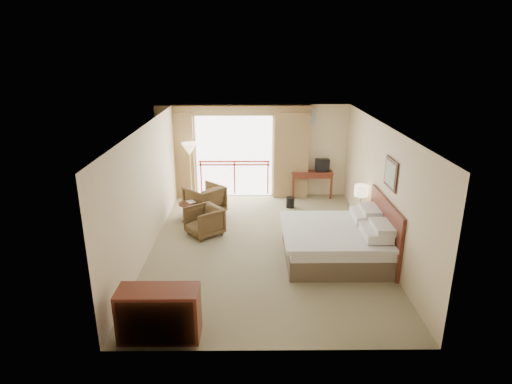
{
  "coord_description": "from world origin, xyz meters",
  "views": [
    {
      "loc": [
        -0.26,
        -8.69,
        4.21
      ],
      "look_at": [
        -0.19,
        0.4,
        1.14
      ],
      "focal_mm": 30.0,
      "sensor_mm": 36.0,
      "label": 1
    }
  ],
  "objects_px": {
    "bed": "(337,242)",
    "wastebasket": "(290,202)",
    "dresser": "(159,314)",
    "armchair_far": "(205,214)",
    "side_table": "(188,209)",
    "tv": "(322,165)",
    "desk": "(311,176)",
    "table_lamp": "(361,191)",
    "nightstand": "(359,220)",
    "armchair_near": "(205,234)",
    "floor_lamp": "(189,151)"
  },
  "relations": [
    {
      "from": "armchair_far",
      "to": "nightstand",
      "type": "bearing_deg",
      "value": 118.77
    },
    {
      "from": "wastebasket",
      "to": "floor_lamp",
      "type": "xyz_separation_m",
      "value": [
        -2.81,
        0.58,
        1.32
      ]
    },
    {
      "from": "side_table",
      "to": "dresser",
      "type": "bearing_deg",
      "value": -87.29
    },
    {
      "from": "bed",
      "to": "wastebasket",
      "type": "bearing_deg",
      "value": 103.41
    },
    {
      "from": "armchair_far",
      "to": "desk",
      "type": "bearing_deg",
      "value": 161.34
    },
    {
      "from": "table_lamp",
      "to": "side_table",
      "type": "xyz_separation_m",
      "value": [
        -4.21,
        0.54,
        -0.65
      ]
    },
    {
      "from": "armchair_far",
      "to": "floor_lamp",
      "type": "height_order",
      "value": "floor_lamp"
    },
    {
      "from": "wastebasket",
      "to": "armchair_near",
      "type": "distance_m",
      "value": 2.83
    },
    {
      "from": "table_lamp",
      "to": "tv",
      "type": "xyz_separation_m",
      "value": [
        -0.53,
        2.5,
        -0.03
      ]
    },
    {
      "from": "wastebasket",
      "to": "side_table",
      "type": "distance_m",
      "value": 2.86
    },
    {
      "from": "nightstand",
      "to": "tv",
      "type": "xyz_separation_m",
      "value": [
        -0.53,
        2.55,
        0.69
      ]
    },
    {
      "from": "desk",
      "to": "wastebasket",
      "type": "bearing_deg",
      "value": -120.21
    },
    {
      "from": "bed",
      "to": "armchair_far",
      "type": "xyz_separation_m",
      "value": [
        -3.03,
        2.53,
        -0.38
      ]
    },
    {
      "from": "armchair_near",
      "to": "wastebasket",
      "type": "bearing_deg",
      "value": 92.16
    },
    {
      "from": "tv",
      "to": "desk",
      "type": "bearing_deg",
      "value": 153.37
    },
    {
      "from": "armchair_near",
      "to": "floor_lamp",
      "type": "relative_size",
      "value": 0.44
    },
    {
      "from": "bed",
      "to": "armchair_far",
      "type": "bearing_deg",
      "value": 140.13
    },
    {
      "from": "wastebasket",
      "to": "armchair_far",
      "type": "relative_size",
      "value": 0.34
    },
    {
      "from": "nightstand",
      "to": "desk",
      "type": "relative_size",
      "value": 0.46
    },
    {
      "from": "nightstand",
      "to": "dresser",
      "type": "distance_m",
      "value": 5.65
    },
    {
      "from": "tv",
      "to": "floor_lamp",
      "type": "bearing_deg",
      "value": 170.06
    },
    {
      "from": "tv",
      "to": "armchair_far",
      "type": "distance_m",
      "value": 3.74
    },
    {
      "from": "nightstand",
      "to": "armchair_near",
      "type": "bearing_deg",
      "value": -171.75
    },
    {
      "from": "nightstand",
      "to": "armchair_far",
      "type": "distance_m",
      "value": 4.01
    },
    {
      "from": "dresser",
      "to": "desk",
      "type": "bearing_deg",
      "value": 61.77
    },
    {
      "from": "nightstand",
      "to": "wastebasket",
      "type": "bearing_deg",
      "value": 138.96
    },
    {
      "from": "dresser",
      "to": "nightstand",
      "type": "bearing_deg",
      "value": 42.33
    },
    {
      "from": "dresser",
      "to": "floor_lamp",
      "type": "bearing_deg",
      "value": 90.57
    },
    {
      "from": "armchair_far",
      "to": "side_table",
      "type": "bearing_deg",
      "value": 9.8
    },
    {
      "from": "bed",
      "to": "nightstand",
      "type": "relative_size",
      "value": 3.85
    },
    {
      "from": "tv",
      "to": "armchair_far",
      "type": "bearing_deg",
      "value": -172.03
    },
    {
      "from": "armchair_far",
      "to": "dresser",
      "type": "height_order",
      "value": "dresser"
    },
    {
      "from": "tv",
      "to": "wastebasket",
      "type": "bearing_deg",
      "value": -151.65
    },
    {
      "from": "dresser",
      "to": "wastebasket",
      "type": "bearing_deg",
      "value": 63.55
    },
    {
      "from": "bed",
      "to": "table_lamp",
      "type": "bearing_deg",
      "value": 61.19
    },
    {
      "from": "bed",
      "to": "armchair_far",
      "type": "distance_m",
      "value": 3.97
    },
    {
      "from": "tv",
      "to": "armchair_near",
      "type": "distance_m",
      "value": 4.32
    },
    {
      "from": "table_lamp",
      "to": "armchair_near",
      "type": "xyz_separation_m",
      "value": [
        -3.72,
        -0.26,
        -0.99
      ]
    },
    {
      "from": "desk",
      "to": "floor_lamp",
      "type": "relative_size",
      "value": 0.71
    },
    {
      "from": "bed",
      "to": "nightstand",
      "type": "distance_m",
      "value": 1.65
    },
    {
      "from": "desk",
      "to": "side_table",
      "type": "height_order",
      "value": "desk"
    },
    {
      "from": "wastebasket",
      "to": "armchair_near",
      "type": "xyz_separation_m",
      "value": [
        -2.18,
        -1.8,
        -0.15
      ]
    },
    {
      "from": "nightstand",
      "to": "tv",
      "type": "distance_m",
      "value": 2.69
    },
    {
      "from": "armchair_far",
      "to": "dresser",
      "type": "bearing_deg",
      "value": 43.13
    },
    {
      "from": "armchair_far",
      "to": "table_lamp",
      "type": "bearing_deg",
      "value": 119.46
    },
    {
      "from": "nightstand",
      "to": "desk",
      "type": "xyz_separation_m",
      "value": [
        -0.83,
        2.61,
        0.34
      ]
    },
    {
      "from": "bed",
      "to": "nightstand",
      "type": "bearing_deg",
      "value": 60.35
    },
    {
      "from": "nightstand",
      "to": "table_lamp",
      "type": "distance_m",
      "value": 0.72
    },
    {
      "from": "table_lamp",
      "to": "desk",
      "type": "height_order",
      "value": "table_lamp"
    },
    {
      "from": "wastebasket",
      "to": "nightstand",
      "type": "bearing_deg",
      "value": -46.0
    }
  ]
}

